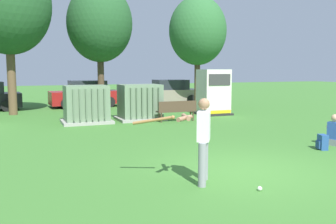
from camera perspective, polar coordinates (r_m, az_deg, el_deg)
The scene contains 14 objects.
ground_plane at distance 8.69m, azimuth 12.17°, elevation -8.93°, with size 96.00×96.00×0.00m, color #3D752D.
transformer_west at distance 16.17m, azimuth -12.60°, elevation 1.11°, with size 2.10×1.70×1.62m.
transformer_mid_west at distance 16.80m, azimuth -4.39°, elevation 1.46°, with size 2.10×1.70×1.62m.
generator_enclosure at distance 18.80m, azimuth 7.09°, elevation 3.05°, with size 1.60×1.40×2.30m.
park_bench at distance 16.25m, azimuth 1.40°, elevation 0.40°, with size 1.80×0.42×0.92m.
batter at distance 7.44m, azimuth 5.12°, elevation -3.73°, with size 1.47×1.11×1.74m.
sports_ball at distance 7.37m, azimuth 14.10°, elevation -11.48°, with size 0.09×0.09×0.09m, color white.
seated_spectator at distance 12.33m, azimuth 24.65°, elevation -2.98°, with size 0.79×0.64×0.96m.
backpack at distance 11.50m, azimuth 22.89°, elevation -4.37°, with size 0.33×0.37×0.44m.
tree_left at distance 20.43m, azimuth -23.66°, elevation 15.08°, with size 4.19×4.19×8.00m.
tree_center_left at distance 22.02m, azimuth -10.58°, elevation 13.37°, with size 3.75×3.75×7.17m.
tree_center_right at distance 23.09m, azimuth 4.64°, elevation 12.43°, with size 3.53×3.53×6.75m.
parked_car_left_of_center at distance 23.13m, azimuth -12.68°, elevation 2.66°, with size 4.30×2.13×1.62m.
parked_car_right_of_center at distance 24.32m, azimuth 0.14°, elevation 3.01°, with size 4.24×2.00×1.62m.
Camera 1 is at (-4.73, -6.90, 2.32)m, focal length 39.14 mm.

